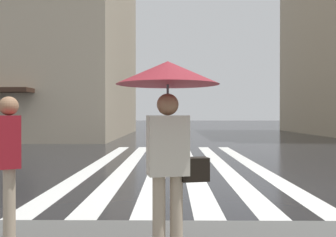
{
  "coord_description": "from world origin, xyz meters",
  "views": [
    {
      "loc": [
        -8.1,
        1.87,
        1.61
      ],
      "look_at": [
        5.9,
        2.01,
        1.49
      ],
      "focal_mm": 39.35,
      "sensor_mm": 36.0,
      "label": 1
    }
  ],
  "objects": [
    {
      "name": "pedestrian_by_billboard",
      "position": [
        -3.87,
        3.76,
        1.14
      ],
      "size": [
        0.46,
        0.39,
        1.68
      ],
      "color": "maroon",
      "rests_on": "sidewalk_pavement"
    },
    {
      "name": "zebra_crossing",
      "position": [
        4.0,
        1.78,
        0.0
      ],
      "size": [
        13.0,
        5.5,
        0.01
      ],
      "color": "silver",
      "rests_on": "ground_plane"
    },
    {
      "name": "pedestrian_with_floral_umbrella",
      "position": [
        -4.41,
        1.9,
        1.77
      ],
      "size": [
        1.04,
        1.04,
        2.0
      ],
      "color": "beige",
      "rests_on": "sidewalk_pavement"
    },
    {
      "name": "ground_plane",
      "position": [
        0.0,
        0.0,
        0.0
      ],
      "size": [
        220.0,
        220.0,
        0.0
      ],
      "primitive_type": "plane",
      "color": "black"
    }
  ]
}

